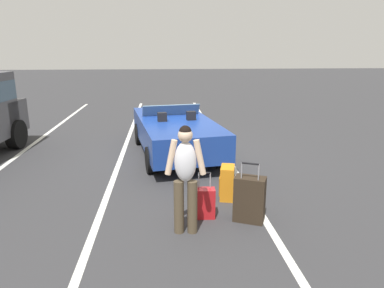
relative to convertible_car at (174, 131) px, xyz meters
name	(u,v)px	position (x,y,z in m)	size (l,w,h in m)	color
ground_plane	(176,154)	(-0.21, -0.03, -0.59)	(80.00, 80.00, 0.00)	#333335
lot_line_near	(224,153)	(-0.21, -1.33, -0.59)	(18.00, 0.12, 0.01)	silver
lot_line_mid	(122,155)	(-0.21, 1.37, -0.59)	(18.00, 0.12, 0.01)	silver
lot_line_far	(15,158)	(-0.21, 4.07, -0.59)	(18.00, 0.12, 0.01)	silver
convertible_car	(174,131)	(0.00, 0.00, 0.00)	(4.36, 2.40, 1.24)	navy
suitcase_large_black	(250,199)	(-4.01, -1.07, -0.22)	(0.45, 0.55, 1.01)	#2D2319
suitcase_medium_bright	(227,183)	(-3.12, -0.87, -0.28)	(0.45, 0.34, 0.62)	orange
suitcase_small_carryon	(204,203)	(-3.84, -0.37, -0.34)	(0.22, 0.35, 0.77)	red
traveler_person	(185,174)	(-4.30, -0.03, 0.34)	(0.25, 0.61, 1.65)	#4C3F2D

